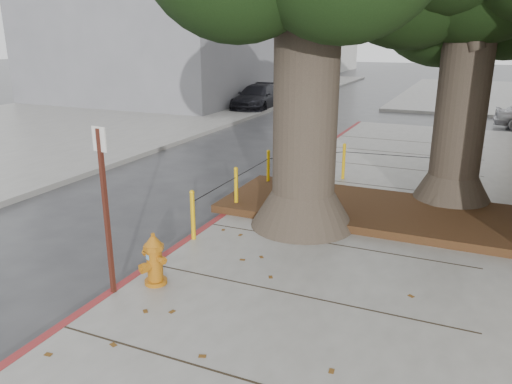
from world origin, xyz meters
The scene contains 8 objects.
ground centered at (0.00, 0.00, 0.00)m, with size 140.00×140.00×0.00m, color #28282B.
sidewalk_opposite centered at (-14.00, 10.00, 0.07)m, with size 14.00×60.00×0.15m, color slate.
curb_red centered at (-2.00, 2.50, 0.07)m, with size 0.14×26.00×0.16m, color maroon.
planter_bed centered at (0.90, 3.90, 0.23)m, with size 6.40×2.60×0.16m, color black.
bollard_ring centered at (-0.87, 4.38, 0.66)m, with size 3.79×5.39×0.95m.
fire_hydrant centered at (-1.54, -0.53, 0.55)m, with size 0.44×0.44×0.82m.
signpost centered at (-1.95, -1.00, 1.53)m, with size 0.24×0.07×2.44m.
car_dark centered at (-8.04, 18.15, 0.64)m, with size 1.78×4.39×1.27m, color black.
Camera 1 is at (2.59, -6.13, 3.74)m, focal length 35.00 mm.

